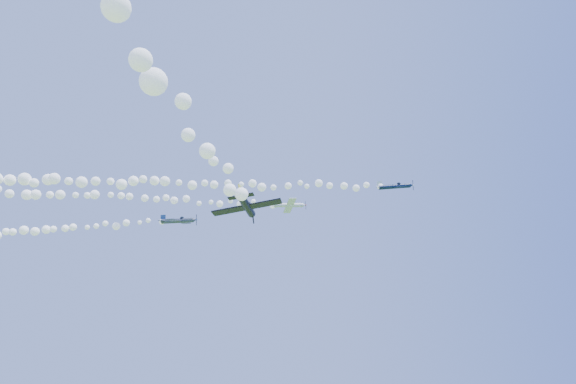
{
  "coord_description": "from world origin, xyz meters",
  "views": [
    {
      "loc": [
        1.75,
        -84.82,
        20.18
      ],
      "look_at": [
        4.14,
        -5.49,
        46.77
      ],
      "focal_mm": 30.0,
      "sensor_mm": 36.0,
      "label": 1
    }
  ],
  "objects_px": {
    "plane_black": "(247,206)",
    "plane_white": "(289,205)",
    "plane_navy": "(396,186)",
    "plane_grey": "(179,221)"
  },
  "relations": [
    {
      "from": "plane_black",
      "to": "plane_white",
      "type": "bearing_deg",
      "value": 1.42
    },
    {
      "from": "plane_white",
      "to": "plane_navy",
      "type": "height_order",
      "value": "plane_white"
    },
    {
      "from": "plane_white",
      "to": "plane_navy",
      "type": "xyz_separation_m",
      "value": [
        17.47,
        -23.32,
        -3.59
      ]
    },
    {
      "from": "plane_white",
      "to": "plane_grey",
      "type": "height_order",
      "value": "plane_white"
    },
    {
      "from": "plane_navy",
      "to": "plane_black",
      "type": "distance_m",
      "value": 38.65
    },
    {
      "from": "plane_navy",
      "to": "plane_grey",
      "type": "height_order",
      "value": "plane_navy"
    },
    {
      "from": "plane_navy",
      "to": "plane_grey",
      "type": "bearing_deg",
      "value": 155.76
    },
    {
      "from": "plane_navy",
      "to": "plane_black",
      "type": "bearing_deg",
      "value": -132.4
    },
    {
      "from": "plane_white",
      "to": "plane_grey",
      "type": "relative_size",
      "value": 0.96
    },
    {
      "from": "plane_grey",
      "to": "plane_black",
      "type": "relative_size",
      "value": 1.11
    }
  ]
}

